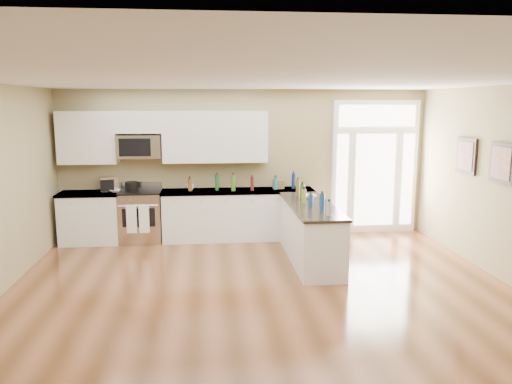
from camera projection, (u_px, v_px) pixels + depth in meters
ground at (271, 321)px, 5.89m from camera, size 8.00×8.00×0.00m
room_shell at (272, 178)px, 5.59m from camera, size 8.00×8.00×8.00m
back_cabinet_left at (91, 219)px, 9.16m from camera, size 1.10×0.66×0.94m
back_cabinet_right at (238, 216)px, 9.42m from camera, size 2.85×0.66×0.94m
peninsula_cabinet at (310, 235)px, 8.10m from camera, size 0.69×2.32×0.94m
upper_cabinet_left at (87, 138)px, 9.04m from camera, size 1.04×0.33×0.95m
upper_cabinet_right at (215, 137)px, 9.26m from camera, size 1.94×0.33×0.95m
upper_cabinet_short at (139, 122)px, 9.08m from camera, size 0.82×0.33×0.40m
microwave at (140, 146)px, 9.12m from camera, size 0.78×0.41×0.42m
entry_door at (375, 167)px, 9.78m from camera, size 1.70×0.10×2.60m
wall_art_near at (466, 156)px, 8.08m from camera, size 0.05×0.58×0.58m
wall_art_far at (502, 163)px, 7.10m from camera, size 0.05×0.58×0.58m
kitchen_range at (141, 216)px, 9.23m from camera, size 0.76×0.68×1.08m
stockpot at (132, 186)px, 9.16m from camera, size 0.30×0.30×0.19m
toaster_oven at (109, 184)px, 9.17m from camera, size 0.38×0.34×0.27m
cardboard_box at (278, 184)px, 9.47m from camera, size 0.21×0.16×0.16m
bowl_left at (115, 191)px, 9.07m from camera, size 0.19×0.19×0.05m
bowl_peninsula at (311, 196)px, 8.52m from camera, size 0.22×0.22×0.06m
cup_counter at (191, 187)px, 9.35m from camera, size 0.17×0.17×0.10m
counter_bottles at (274, 189)px, 8.65m from camera, size 2.14×2.40×0.30m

